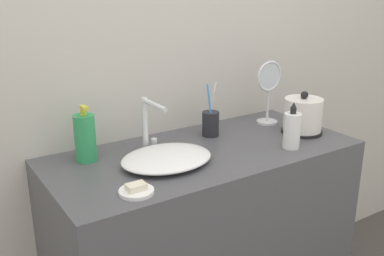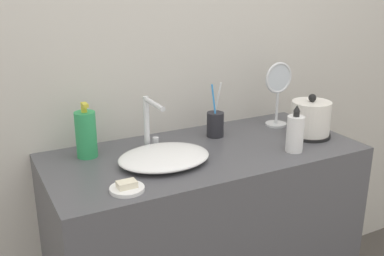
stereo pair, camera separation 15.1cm
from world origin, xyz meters
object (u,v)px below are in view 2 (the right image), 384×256
Objects in this scene: toothbrush_cup at (215,124)px; electric_kettle at (310,120)px; faucet at (150,120)px; shampoo_bottle at (295,133)px; vanity_mirror at (278,90)px; lotion_bottle at (86,134)px.

electric_kettle is at bearing -27.52° from toothbrush_cup.
faucet reaches higher than shampoo_bottle.
faucet is at bearing 151.48° from shampoo_bottle.
shampoo_bottle is at bearing -147.99° from electric_kettle.
faucet is 1.14× the size of electric_kettle.
faucet is 0.61m from vanity_mirror.
lotion_bottle reaches higher than shampoo_bottle.
vanity_mirror reaches higher than lotion_bottle.
shampoo_bottle is at bearing -28.52° from faucet.
faucet is at bearing -11.91° from lotion_bottle.
vanity_mirror reaches higher than faucet.
shampoo_bottle is at bearing -23.51° from lotion_bottle.
shampoo_bottle is 0.33m from vanity_mirror.
electric_kettle is 0.90m from lotion_bottle.
toothbrush_cup is 0.33m from vanity_mirror.
toothbrush_cup is 0.34m from shampoo_bottle.
toothbrush_cup is (-0.35, 0.18, -0.02)m from electric_kettle.
faucet is 0.55m from shampoo_bottle.
toothbrush_cup reaches higher than faucet.
faucet is 0.31m from toothbrush_cup.
toothbrush_cup reaches higher than shampoo_bottle.
lotion_bottle is 0.77m from shampoo_bottle.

